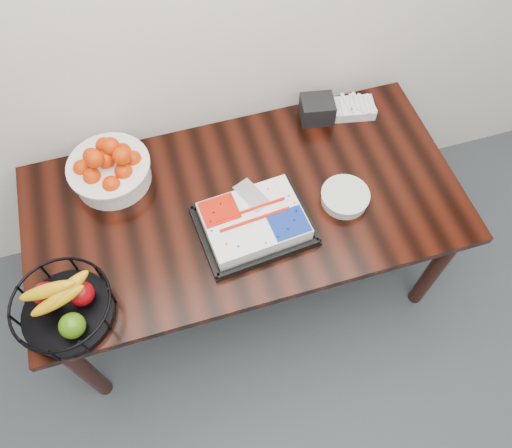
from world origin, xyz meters
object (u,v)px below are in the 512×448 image
object	(u,v)px
cake_tray	(254,223)
plate_stack	(345,197)
tangerine_bowl	(108,166)
napkin_box	(317,109)
table	(245,212)
fruit_basket	(63,307)

from	to	relation	value
cake_tray	plate_stack	xyz separation A→B (m)	(0.39, 0.02, -0.02)
tangerine_bowl	napkin_box	bearing A→B (deg)	5.11
table	cake_tray	world-z (taller)	cake_tray
napkin_box	plate_stack	bearing A→B (deg)	-95.62
tangerine_bowl	table	bearing A→B (deg)	-27.97
plate_stack	napkin_box	xyz separation A→B (m)	(0.05, 0.46, 0.03)
cake_tray	fruit_basket	xyz separation A→B (m)	(-0.74, -0.16, 0.04)
napkin_box	fruit_basket	bearing A→B (deg)	-151.56
fruit_basket	plate_stack	bearing A→B (deg)	8.87
table	tangerine_bowl	world-z (taller)	tangerine_bowl
napkin_box	table	bearing A→B (deg)	-141.67
plate_stack	napkin_box	size ratio (longest dim) A/B	1.37
fruit_basket	napkin_box	world-z (taller)	fruit_basket
napkin_box	tangerine_bowl	bearing A→B (deg)	-174.89
tangerine_bowl	napkin_box	xyz separation A→B (m)	(0.94, 0.08, -0.04)
fruit_basket	plate_stack	distance (m)	1.15
tangerine_bowl	napkin_box	distance (m)	0.95
table	tangerine_bowl	bearing A→B (deg)	152.03
cake_tray	tangerine_bowl	bearing A→B (deg)	141.67
table	cake_tray	distance (m)	0.18
fruit_basket	plate_stack	xyz separation A→B (m)	(1.14, 0.18, -0.05)
plate_stack	napkin_box	world-z (taller)	napkin_box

